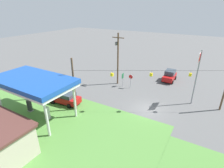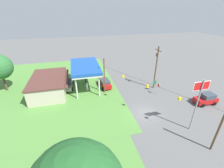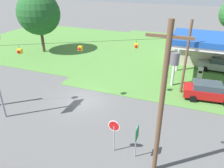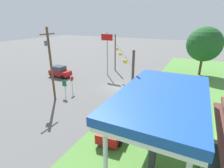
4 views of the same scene
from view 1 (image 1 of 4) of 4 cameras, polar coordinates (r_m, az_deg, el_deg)
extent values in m
plane|color=#565656|center=(24.99, 11.61, -8.18)|extent=(160.00, 160.00, 0.00)
cube|color=silver|center=(23.37, -24.39, 0.09)|extent=(10.17, 5.55, 0.35)
cube|color=#19479E|center=(23.21, -24.57, 1.10)|extent=(10.37, 5.75, 0.55)
cylinder|color=silver|center=(22.47, -12.09, -5.74)|extent=(0.28, 0.28, 4.29)
cylinder|color=silver|center=(28.83, -25.53, -0.85)|extent=(0.28, 0.28, 4.29)
cylinder|color=silver|center=(20.02, -20.46, -10.81)|extent=(0.28, 0.28, 4.29)
cube|color=#512D28|center=(21.88, -31.25, -7.73)|extent=(9.39, 0.70, 0.20)
cube|color=gray|center=(24.09, -20.10, -10.42)|extent=(0.71, 0.56, 0.12)
cube|color=silver|center=(23.65, -20.39, -8.73)|extent=(0.55, 0.40, 1.55)
cube|color=black|center=(23.61, -20.10, -7.87)|extent=(0.39, 0.03, 0.24)
cube|color=gray|center=(26.59, -25.05, -7.88)|extent=(0.71, 0.56, 0.12)
cube|color=#333338|center=(26.20, -25.37, -6.32)|extent=(0.55, 0.40, 1.55)
cube|color=black|center=(26.16, -25.11, -5.54)|extent=(0.39, 0.03, 0.24)
cube|color=#AD1414|center=(26.59, -15.22, -4.60)|extent=(4.89, 2.27, 0.84)
cube|color=#333D47|center=(26.10, -14.90, -3.38)|extent=(2.75, 1.93, 0.56)
cylinder|color=black|center=(27.10, -18.80, -5.52)|extent=(0.70, 0.28, 0.68)
cylinder|color=black|center=(28.29, -16.23, -3.89)|extent=(0.70, 0.28, 0.68)
cylinder|color=black|center=(25.31, -13.89, -7.06)|extent=(0.70, 0.28, 0.68)
cylinder|color=black|center=(26.59, -11.38, -5.23)|extent=(0.70, 0.28, 0.68)
cube|color=#9E9EA3|center=(23.64, -31.25, -11.43)|extent=(5.05, 2.14, 0.80)
cube|color=#333D47|center=(23.54, -31.93, -9.76)|extent=(2.82, 1.86, 0.57)
cylinder|color=black|center=(22.95, -27.17, -12.78)|extent=(0.69, 0.26, 0.68)
cylinder|color=black|center=(22.38, -31.38, -14.78)|extent=(0.69, 0.26, 0.68)
cylinder|color=black|center=(25.37, -30.75, -9.97)|extent=(0.69, 0.26, 0.68)
cube|color=#AD1414|center=(35.31, 18.24, 2.23)|extent=(1.87, 4.03, 0.88)
cube|color=#333D47|center=(35.24, 18.51, 3.64)|extent=(1.71, 2.22, 0.83)
cylinder|color=black|center=(34.16, 19.18, 0.58)|extent=(0.22, 0.68, 0.68)
cylinder|color=black|center=(34.51, 16.15, 1.21)|extent=(0.22, 0.68, 0.68)
cylinder|color=black|center=(36.46, 20.05, 1.90)|extent=(0.22, 0.68, 0.68)
cylinder|color=black|center=(36.78, 17.20, 2.49)|extent=(0.22, 0.68, 0.68)
cylinder|color=#99999E|center=(30.51, 6.06, 0.52)|extent=(0.08, 0.08, 2.10)
cylinder|color=white|center=(30.12, 6.15, 2.36)|extent=(0.80, 0.03, 0.80)
cylinder|color=red|center=(30.12, 6.15, 2.36)|extent=(0.70, 0.03, 0.70)
cylinder|color=gray|center=(26.87, 25.78, 1.66)|extent=(0.18, 0.18, 7.96)
cube|color=white|center=(26.01, 26.75, 7.98)|extent=(0.06, 2.39, 1.21)
cube|color=red|center=(26.01, 26.75, 7.98)|extent=(0.07, 2.27, 1.09)
cylinder|color=gray|center=(31.06, 3.57, 1.34)|extent=(0.07, 0.07, 2.40)
cube|color=#146B33|center=(30.80, 3.52, 2.65)|extent=(0.04, 0.70, 0.90)
cylinder|color=brown|center=(31.07, 1.94, 7.99)|extent=(0.28, 0.28, 9.16)
cube|color=brown|center=(30.27, 2.04, 14.89)|extent=(2.20, 0.14, 0.14)
cylinder|color=#59595B|center=(30.60, 1.42, 13.10)|extent=(0.44, 0.44, 0.60)
cylinder|color=brown|center=(23.31, -12.30, -0.44)|extent=(0.24, 0.24, 7.35)
cylinder|color=black|center=(22.54, 12.79, 4.31)|extent=(17.20, 10.02, 0.02)
cylinder|color=black|center=(24.17, 24.35, 3.63)|extent=(0.02, 0.02, 0.35)
cube|color=yellow|center=(24.29, 24.20, 2.80)|extent=(0.32, 0.32, 0.40)
sphere|color=red|center=(24.45, 24.26, 2.92)|extent=(0.28, 0.28, 0.28)
cylinder|color=black|center=(22.60, 12.75, 3.90)|extent=(0.02, 0.02, 0.35)
cube|color=yellow|center=(22.73, 12.67, 3.01)|extent=(0.32, 0.32, 0.40)
sphere|color=red|center=(22.88, 12.80, 3.13)|extent=(0.28, 0.28, 0.28)
cylinder|color=black|center=(22.06, 0.01, 4.00)|extent=(0.02, 0.02, 0.35)
cube|color=yellow|center=(22.19, 0.01, 3.09)|extent=(0.32, 0.32, 0.40)
sphere|color=red|center=(22.32, 0.23, 3.23)|extent=(0.28, 0.28, 0.28)
camera|label=2|loc=(16.13, 84.59, 13.00)|focal=24.00mm
camera|label=3|loc=(39.53, 8.03, 20.42)|focal=35.00mm
camera|label=4|loc=(31.60, -41.64, 12.17)|focal=28.00mm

